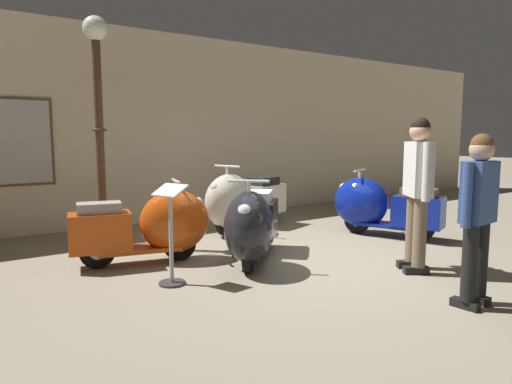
{
  "coord_description": "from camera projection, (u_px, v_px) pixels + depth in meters",
  "views": [
    {
      "loc": [
        -3.63,
        -4.21,
        1.54
      ],
      "look_at": [
        -0.0,
        1.08,
        0.75
      ],
      "focal_mm": 31.76,
      "sensor_mm": 36.0,
      "label": 1
    }
  ],
  "objects": [
    {
      "name": "ground_plane",
      "position": [
        305.0,
        260.0,
        5.67
      ],
      "size": [
        60.0,
        60.0,
        0.0
      ],
      "primitive_type": "plane",
      "color": "gray"
    },
    {
      "name": "showroom_back_wall",
      "position": [
        179.0,
        129.0,
        8.39
      ],
      "size": [
        18.0,
        0.24,
        3.36
      ],
      "color": "beige",
      "rests_on": "ground"
    },
    {
      "name": "visitor_0",
      "position": [
        478.0,
        208.0,
        4.01
      ],
      "size": [
        0.53,
        0.27,
        1.56
      ],
      "rotation": [
        0.0,
        0.0,
        1.66
      ],
      "color": "black",
      "rests_on": "ground"
    },
    {
      "name": "info_stanchion",
      "position": [
        171.0,
        243.0,
        4.68
      ],
      "size": [
        0.33,
        0.38,
        1.05
      ],
      "color": "#333338",
      "rests_on": "ground"
    },
    {
      "name": "scooter_0",
      "position": [
        153.0,
        226.0,
        5.49
      ],
      "size": [
        1.71,
        0.83,
        1.01
      ],
      "rotation": [
        0.0,
        0.0,
        -0.23
      ],
      "color": "black",
      "rests_on": "ground"
    },
    {
      "name": "scooter_1",
      "position": [
        253.0,
        225.0,
        5.41
      ],
      "size": [
        1.53,
        1.61,
        1.06
      ],
      "rotation": [
        0.0,
        0.0,
        -2.31
      ],
      "color": "black",
      "rests_on": "ground"
    },
    {
      "name": "visitor_1",
      "position": [
        418.0,
        183.0,
        5.08
      ],
      "size": [
        0.43,
        0.51,
        1.75
      ],
      "rotation": [
        0.0,
        0.0,
        2.55
      ],
      "color": "black",
      "rests_on": "ground"
    },
    {
      "name": "scooter_3",
      "position": [
        377.0,
        206.0,
        7.0
      ],
      "size": [
        1.05,
        1.73,
        1.02
      ],
      "rotation": [
        0.0,
        0.0,
        1.95
      ],
      "color": "black",
      "rests_on": "ground"
    },
    {
      "name": "lamppost",
      "position": [
        99.0,
        112.0,
        6.09
      ],
      "size": [
        0.32,
        0.32,
        3.11
      ],
      "color": "#472D19",
      "rests_on": "ground"
    },
    {
      "name": "scooter_2",
      "position": [
        240.0,
        201.0,
        7.26
      ],
      "size": [
        1.86,
        1.09,
        1.1
      ],
      "rotation": [
        0.0,
        0.0,
        -2.8
      ],
      "color": "black",
      "rests_on": "ground"
    }
  ]
}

